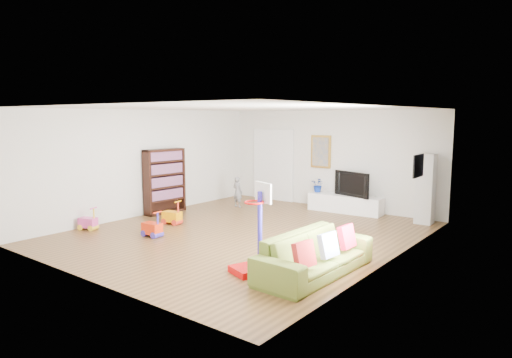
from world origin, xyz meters
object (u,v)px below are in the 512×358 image
Objects in this scene: sofa at (315,254)px; basketball_hoop at (251,228)px; media_console at (345,204)px; bookshelf at (165,181)px.

sofa is 1.10m from basketball_hoop.
sofa is 1.55× the size of basketball_hoop.
sofa is (1.83, -4.70, 0.11)m from media_console.
basketball_hoop reaches higher than sofa.
basketball_hoop is (0.97, -5.26, 0.51)m from media_console.
bookshelf is (-3.74, -2.97, 0.61)m from media_console.
sofa is at bearing -13.47° from bookshelf.
media_console is at bearing 23.18° from sofa.
media_console is at bearing 120.07° from basketball_hoop.
basketball_hoop is (-0.86, -0.56, 0.40)m from sofa.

